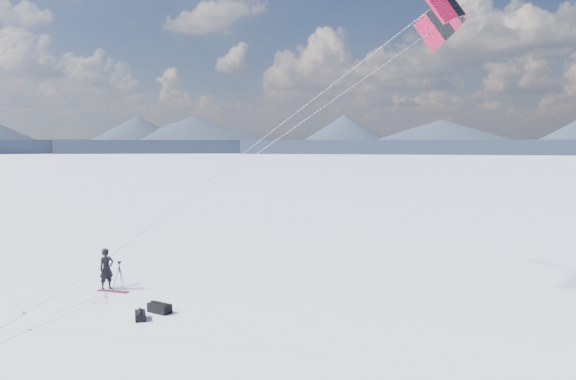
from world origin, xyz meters
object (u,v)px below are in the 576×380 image
at_px(gear_bag_b, 140,315).
at_px(tripod, 120,271).
at_px(snowkiter, 107,289).
at_px(snowboard, 113,291).
at_px(gear_bag_a, 160,308).

bearing_deg(gear_bag_b, tripod, -170.68).
xyz_separation_m(tripod, gear_bag_b, (3.63, -3.11, -0.68)).
distance_m(snowkiter, tripod, 1.03).
distance_m(snowboard, gear_bag_a, 4.14).
bearing_deg(snowboard, gear_bag_b, -43.33).
bearing_deg(snowboard, gear_bag_a, -30.94).
bearing_deg(gear_bag_a, snowkiter, 165.67).
xyz_separation_m(snowkiter, snowboard, (0.55, -0.23, 0.02)).
distance_m(gear_bag_a, gear_bag_b, 1.01).
height_order(snowkiter, gear_bag_a, snowkiter).
relative_size(tripod, gear_bag_a, 1.28).
bearing_deg(snowboard, tripod, 80.55).
relative_size(gear_bag_a, gear_bag_b, 1.20).
xyz_separation_m(tripod, gear_bag_a, (3.77, -2.11, -0.64)).
xyz_separation_m(gear_bag_a, gear_bag_b, (-0.14, -1.00, -0.03)).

